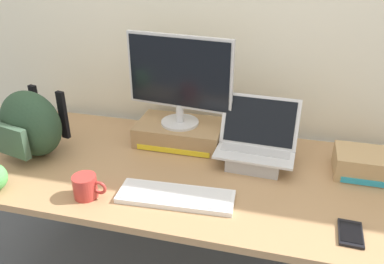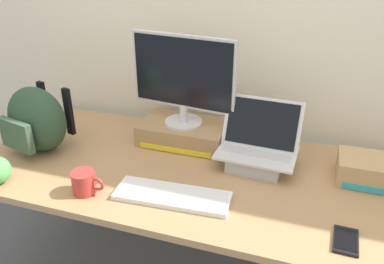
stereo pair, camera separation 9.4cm
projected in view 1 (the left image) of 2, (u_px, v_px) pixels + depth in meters
The scene contains 10 objects.
back_wall at pixel (219, 7), 1.84m from camera, with size 7.00×0.10×2.60m, color silver.
desk at pixel (192, 182), 1.69m from camera, with size 1.87×0.81×0.71m.
toner_box_yellow at pixel (180, 133), 1.87m from camera, with size 0.40×0.25×0.10m.
desktop_monitor at pixel (179, 78), 1.75m from camera, with size 0.49×0.18×0.42m.
open_laptop at pixel (256, 151), 1.69m from camera, with size 0.34×0.24×0.28m.
external_keyboard at pixel (176, 196), 1.48m from camera, with size 0.45×0.17×0.02m.
messenger_backpack at pixel (30, 124), 1.72m from camera, with size 0.34×0.29×0.30m.
coffee_mug at pixel (86, 187), 1.48m from camera, with size 0.13×0.09×0.09m.
cell_phone at pixel (351, 233), 1.31m from camera, with size 0.08×0.13×0.01m.
toner_box_cyan at pixel (375, 165), 1.61m from camera, with size 0.32×0.18×0.10m.
Camera 1 is at (0.35, -1.37, 1.61)m, focal length 36.88 mm.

